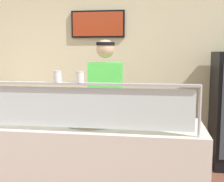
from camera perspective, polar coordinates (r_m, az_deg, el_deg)
name	(u,v)px	position (r m, az deg, el deg)	size (l,w,h in m)	color
shop_rear_unit	(123,68)	(4.80, 2.22, 4.36)	(6.35, 0.13, 2.70)	beige
serving_counter	(98,172)	(2.96, -2.63, -15.27)	(1.95, 0.76, 0.95)	silver
sneeze_guard	(90,101)	(2.45, -4.22, -1.94)	(1.77, 0.06, 0.42)	#B2B5BC
pizza_tray	(91,122)	(2.82, -4.06, -5.90)	(0.50, 0.50, 0.04)	#9EA0A8
pizza_server	(94,120)	(2.79, -3.52, -5.58)	(0.07, 0.28, 0.01)	#ADAFB7
parmesan_shaker	(58,77)	(2.50, -10.41, 2.61)	(0.06, 0.06, 0.10)	white
pepper_flake_shaker	(80,78)	(2.45, -6.19, 2.55)	(0.07, 0.07, 0.09)	white
worker_figure	(106,105)	(3.49, -1.19, -2.63)	(0.41, 0.50, 1.76)	#23232D
prep_shelf	(13,129)	(4.98, -18.43, -6.89)	(0.70, 0.55, 0.83)	#B7BABF
pizza_box_stack	(12,96)	(4.88, -18.70, -0.85)	(0.48, 0.47, 0.22)	tan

